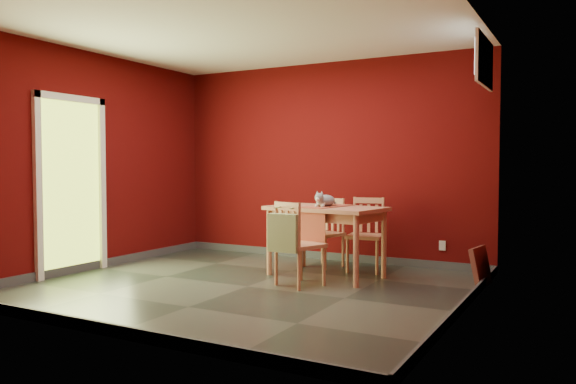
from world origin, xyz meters
The scene contains 13 objects.
ground centered at (0.00, 0.00, 0.00)m, with size 4.50×4.50×0.00m, color #2D342D.
room_shell centered at (0.00, 0.00, 0.05)m, with size 4.50×4.50×4.50m.
doorway centered at (-2.23, -0.40, 1.12)m, with size 0.06×1.01×2.13m.
window centered at (2.23, 1.00, 2.35)m, with size 0.05×0.90×0.50m.
outlet_plate centered at (1.60, 1.99, 0.30)m, with size 0.08×0.01×0.12m, color silver.
dining_table centered at (0.51, 0.89, 0.72)m, with size 1.41×0.95×0.82m.
table_runner centered at (0.51, 0.77, 0.76)m, with size 0.46×0.79×0.38m.
chair_far_left centered at (0.23, 1.50, 0.45)m, with size 0.51×0.51×0.88m.
chair_far_right centered at (0.79, 1.47, 0.46)m, with size 0.47×0.47×0.90m.
chair_near centered at (0.46, 0.27, 0.47)m, with size 0.55×0.55×0.91m.
tote_bag centered at (0.41, 0.06, 0.59)m, with size 0.34×0.20×0.47m.
cat centered at (0.52, 0.87, 0.92)m, with size 0.20×0.39×0.19m, color slate, non-canonical shape.
picture_frame centered at (2.19, 1.21, 0.21)m, with size 0.20×0.44×0.42m.
Camera 1 is at (3.23, -5.02, 1.29)m, focal length 35.00 mm.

